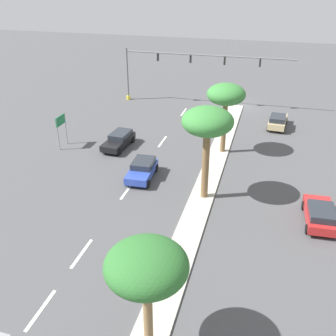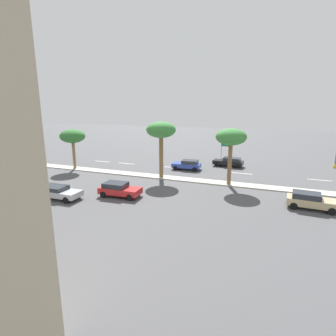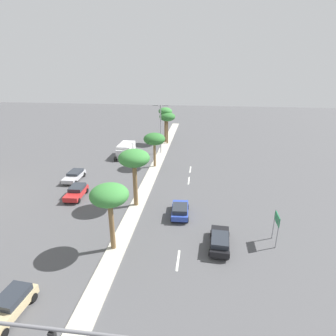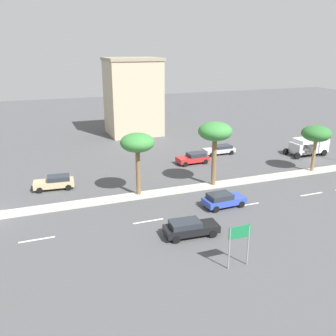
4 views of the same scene
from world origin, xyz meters
TOP-DOWN VIEW (x-y plane):
  - ground_plane at (0.00, 27.80)m, footprint 160.00×160.00m
  - median_curb at (0.00, 35.74)m, footprint 1.80×71.48m
  - lane_stripe_right at (5.88, 4.00)m, footprint 0.20×2.80m
  - lane_stripe_rear at (5.88, 13.41)m, footprint 0.20×2.80m
  - lane_stripe_leading at (5.88, 23.49)m, footprint 0.20×2.80m
  - lane_stripe_mid at (5.88, 31.38)m, footprint 0.20×2.80m
  - lane_stripe_far at (5.88, 35.98)m, footprint 0.20×2.80m
  - directional_road_sign at (14.89, 17.12)m, footprint 0.10×1.68m
  - palm_tree_leading at (-0.31, 14.33)m, footprint 3.45×3.45m
  - palm_tree_center at (-0.14, 22.91)m, footprint 3.66×3.66m
  - palm_tree_front at (-0.12, 36.58)m, footprint 3.53×3.53m
  - palm_tree_right at (0.19, 50.85)m, footprint 3.32×3.32m
  - street_lamp_inboard at (-0.19, 44.00)m, footprint 2.90×0.24m
  - sedan_blue_right at (5.41, 21.10)m, footprint 2.13×4.13m
  - sedan_black_leading at (9.60, 15.76)m, footprint 2.11×4.56m
  - sedan_red_front at (-8.34, 24.22)m, footprint 2.15×4.28m
  - sedan_silver_center at (-11.08, 29.58)m, footprint 2.01×4.54m
  - sedan_tan_near at (-5.18, 6.35)m, footprint 2.15×4.35m
  - box_truck at (-6.30, 41.00)m, footprint 2.71×5.87m

SIDE VIEW (x-z plane):
  - ground_plane at x=0.00m, z-range 0.00..0.00m
  - lane_stripe_right at x=5.88m, z-range 0.00..0.01m
  - lane_stripe_rear at x=5.88m, z-range 0.00..0.01m
  - lane_stripe_leading at x=5.88m, z-range 0.00..0.01m
  - lane_stripe_mid at x=5.88m, z-range 0.00..0.01m
  - lane_stripe_far at x=5.88m, z-range 0.00..0.01m
  - median_curb at x=0.00m, z-range 0.00..0.12m
  - sedan_silver_center at x=-11.08m, z-range 0.07..1.33m
  - sedan_black_leading at x=9.60m, z-range 0.05..1.43m
  - sedan_blue_right at x=5.41m, z-range 0.05..1.44m
  - sedan_red_front at x=-8.34m, z-range 0.05..1.46m
  - sedan_tan_near at x=-5.18m, z-range 0.05..1.51m
  - box_truck at x=-6.30m, z-range 0.13..2.53m
  - directional_road_sign at x=14.89m, z-range 0.74..3.90m
  - palm_tree_front at x=-0.12m, z-range 1.90..7.56m
  - palm_tree_leading at x=-0.31m, z-range 2.27..8.74m
  - street_lamp_inboard at x=-0.19m, z-range 0.95..10.10m
  - palm_tree_right at x=0.19m, z-range 2.41..9.02m
  - palm_tree_center at x=-0.14m, z-range 2.46..9.50m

